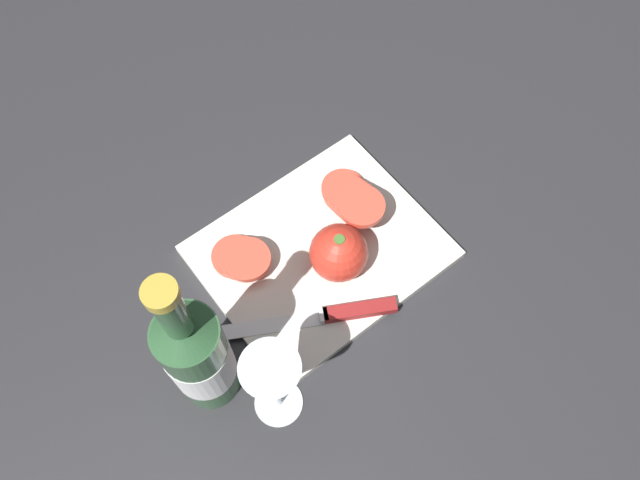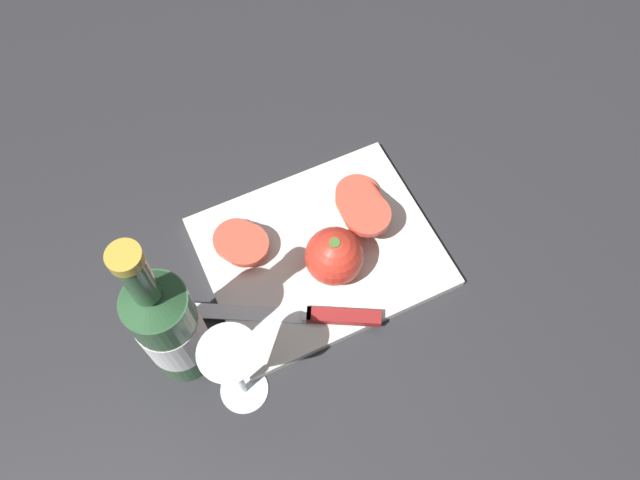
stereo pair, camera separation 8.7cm
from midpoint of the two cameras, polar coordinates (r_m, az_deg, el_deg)
The scene contains 8 objects.
ground_plane at distance 0.93m, azimuth 3.04°, elevation -0.06°, with size 3.00×3.00×0.00m, color #28282B.
cutting_board at distance 0.91m, azimuth -2.75°, elevation -1.34°, with size 0.33×0.27×0.01m.
wine_bottle at distance 0.76m, azimuth -14.40°, elevation -10.55°, with size 0.08×0.08×0.31m.
wine_glass at distance 0.74m, azimuth -7.79°, elevation -12.99°, with size 0.07×0.07×0.17m.
whole_tomato at distance 0.85m, azimuth -1.27°, elevation -1.39°, with size 0.08×0.08×0.08m.
knife at distance 0.86m, azimuth -1.23°, elevation -7.06°, with size 0.25×0.15×0.01m.
tomato_slice_stack_near at distance 0.91m, azimuth 0.13°, elevation 3.63°, with size 0.08×0.13×0.06m.
tomato_slice_stack_far at distance 0.89m, azimuth -10.03°, elevation -1.90°, with size 0.07×0.09×0.03m.
Camera 1 is at (0.33, 0.28, 0.82)m, focal length 35.00 mm.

